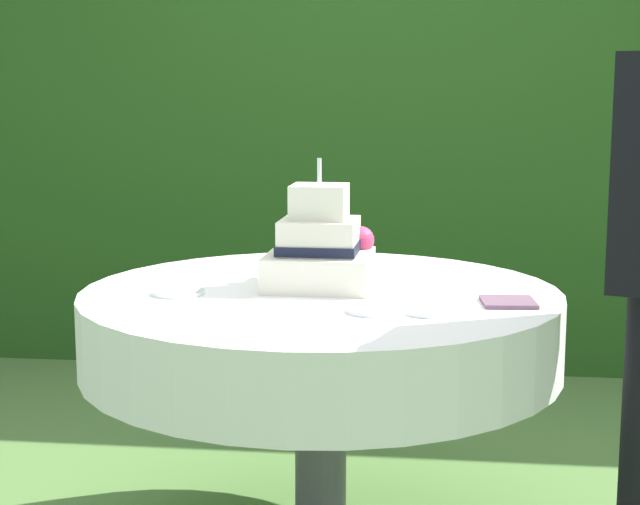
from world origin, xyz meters
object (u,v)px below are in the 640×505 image
at_px(serving_plate_far, 178,292).
at_px(napkin_stack, 508,302).
at_px(serving_plate_near, 427,312).
at_px(serving_plate_left, 370,310).
at_px(cake_table, 321,332).
at_px(wedding_cake, 321,249).

height_order(serving_plate_far, napkin_stack, serving_plate_far).
distance_m(serving_plate_near, serving_plate_far, 0.68).
distance_m(serving_plate_left, napkin_stack, 0.37).
height_order(cake_table, serving_plate_left, serving_plate_left).
relative_size(wedding_cake, serving_plate_far, 2.51).
relative_size(cake_table, serving_plate_left, 11.30).
relative_size(wedding_cake, serving_plate_left, 3.08).
distance_m(cake_table, serving_plate_near, 0.41).
height_order(cake_table, napkin_stack, napkin_stack).
bearing_deg(wedding_cake, serving_plate_near, -46.32).
relative_size(wedding_cake, serving_plate_near, 3.43).
height_order(serving_plate_far, serving_plate_left, same).
bearing_deg(cake_table, napkin_stack, -14.09).
distance_m(cake_table, wedding_cake, 0.23).
bearing_deg(serving_plate_near, cake_table, 137.69).
xyz_separation_m(wedding_cake, serving_plate_left, (0.16, -0.31, -0.10)).
bearing_deg(napkin_stack, serving_plate_left, -157.82).
distance_m(wedding_cake, napkin_stack, 0.54).
distance_m(serving_plate_far, serving_plate_left, 0.55).
bearing_deg(wedding_cake, napkin_stack, -18.74).
xyz_separation_m(cake_table, serving_plate_left, (0.15, -0.26, 0.12)).
distance_m(cake_table, serving_plate_far, 0.40).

